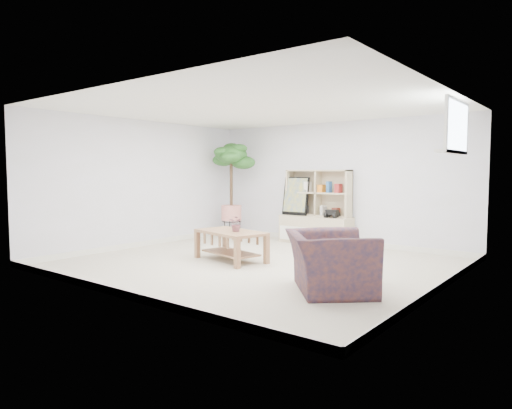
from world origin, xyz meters
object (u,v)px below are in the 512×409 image
Objects in this scene: storage_unit at (316,207)px; coffee_table at (231,246)px; floor_tree at (231,190)px; armchair at (330,258)px.

coffee_table is at bearing -94.63° from storage_unit.
floor_tree is at bearing 143.72° from coffee_table.
floor_tree reaches higher than coffee_table.
coffee_table is 2.68m from floor_tree.
floor_tree is at bearing -167.89° from storage_unit.
storage_unit is 0.71× the size of floor_tree.
storage_unit reaches higher than armchair.
storage_unit is 2.40m from coffee_table.
floor_tree is 1.89× the size of armchair.
storage_unit is 1.92m from floor_tree.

